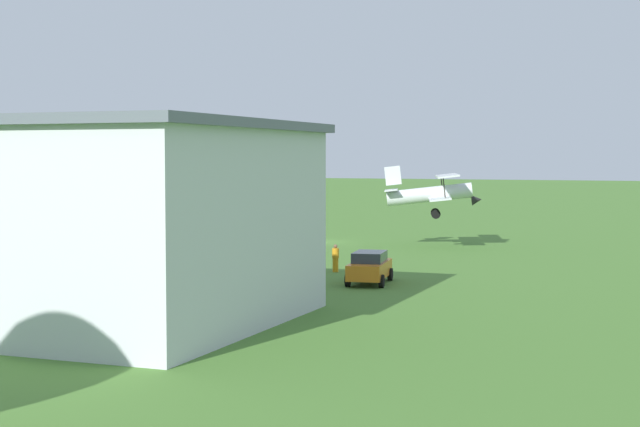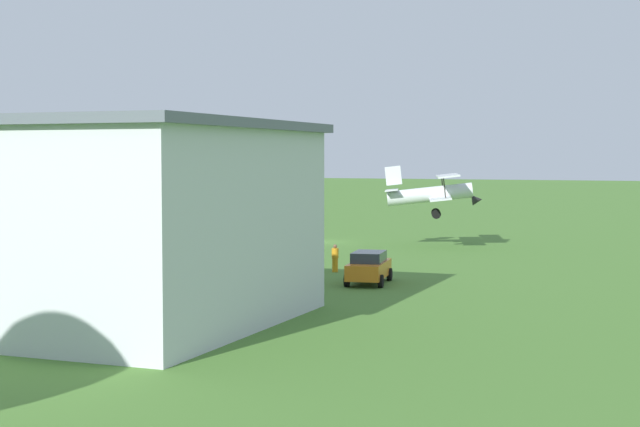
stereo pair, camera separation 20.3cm
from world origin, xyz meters
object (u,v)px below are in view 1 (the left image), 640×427
at_px(person_by_parked_cars, 183,257).
at_px(person_crossing_taxiway, 335,258).
at_px(car_orange, 370,267).
at_px(person_at_fence_line, 206,249).
at_px(biplane, 433,193).

xyz_separation_m(person_by_parked_cars, person_crossing_taxiway, (-7.58, -3.54, -0.09)).
bearing_deg(person_by_parked_cars, car_orange, 178.35).
bearing_deg(person_crossing_taxiway, person_at_fence_line, -5.01).
bearing_deg(person_crossing_taxiway, biplane, -92.84).
bearing_deg(person_by_parked_cars, person_at_fence_line, -77.01).
height_order(biplane, car_orange, biplane).
relative_size(biplane, person_at_fence_line, 4.24).
relative_size(car_orange, person_by_parked_cars, 2.58).
bearing_deg(car_orange, person_at_fence_line, -21.11).
xyz_separation_m(person_at_fence_line, person_crossing_taxiway, (-8.57, 0.75, -0.14)).
height_order(biplane, person_at_fence_line, biplane).
height_order(car_orange, person_by_parked_cars, person_by_parked_cars).
distance_m(car_orange, person_by_parked_cars, 10.96).
bearing_deg(car_orange, person_by_parked_cars, -1.65).
bearing_deg(person_at_fence_line, car_orange, 158.89).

